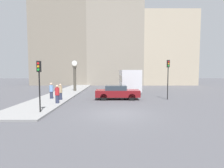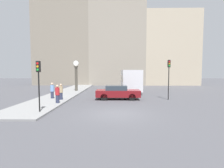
# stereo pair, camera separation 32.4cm
# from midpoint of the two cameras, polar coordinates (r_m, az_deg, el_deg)

# --- Properties ---
(ground_plane) EXTENTS (120.00, 120.00, 0.00)m
(ground_plane) POSITION_cam_midpoint_polar(r_m,az_deg,el_deg) (12.32, 2.11, -9.68)
(ground_plane) COLOR #47474C
(sidewalk_corner) EXTENTS (3.70, 27.86, 0.13)m
(sidewalk_corner) POSITION_cam_midpoint_polar(r_m,az_deg,el_deg) (24.89, -13.66, -2.57)
(sidewalk_corner) COLOR gray
(sidewalk_corner) RESTS_ON ground_plane
(building_row) EXTENTS (34.83, 5.00, 19.42)m
(building_row) POSITION_cam_midpoint_polar(r_m,az_deg,el_deg) (38.70, 0.25, 13.42)
(building_row) COLOR gray
(building_row) RESTS_ON ground_plane
(sedan_car) EXTENTS (4.56, 1.76, 1.47)m
(sedan_car) POSITION_cam_midpoint_polar(r_m,az_deg,el_deg) (18.32, 2.36, -2.69)
(sedan_car) COLOR maroon
(sedan_car) RESTS_ON ground_plane
(bus_distant) EXTENTS (2.49, 8.30, 3.11)m
(bus_distant) POSITION_cam_midpoint_polar(r_m,az_deg,el_deg) (25.55, 6.33, 1.52)
(bus_distant) COLOR silver
(bus_distant) RESTS_ON ground_plane
(traffic_light_near) EXTENTS (0.26, 0.24, 3.52)m
(traffic_light_near) POSITION_cam_midpoint_polar(r_m,az_deg,el_deg) (12.97, -22.20, 2.61)
(traffic_light_near) COLOR black
(traffic_light_near) RESTS_ON sidewalk_corner
(traffic_light_far) EXTENTS (0.26, 0.24, 4.10)m
(traffic_light_far) POSITION_cam_midpoint_polar(r_m,az_deg,el_deg) (18.97, 18.54, 3.89)
(traffic_light_far) COLOR black
(traffic_light_far) RESTS_ON ground_plane
(street_clock) EXTENTS (0.83, 0.50, 4.38)m
(street_clock) POSITION_cam_midpoint_polar(r_m,az_deg,el_deg) (25.56, -11.27, 2.45)
(street_clock) COLOR #4C473D
(street_clock) RESTS_ON sidewalk_corner
(pedestrian_blue_stripe) EXTENTS (0.37, 0.37, 1.63)m
(pedestrian_blue_stripe) POSITION_cam_midpoint_polar(r_m,az_deg,el_deg) (19.13, -18.50, -2.04)
(pedestrian_blue_stripe) COLOR #2D334C
(pedestrian_blue_stripe) RESTS_ON sidewalk_corner
(pedestrian_tan_coat) EXTENTS (0.38, 0.38, 1.57)m
(pedestrian_tan_coat) POSITION_cam_midpoint_polar(r_m,az_deg,el_deg) (18.02, -15.86, -2.47)
(pedestrian_tan_coat) COLOR #2D334C
(pedestrian_tan_coat) RESTS_ON sidewalk_corner
(pedestrian_red_top) EXTENTS (0.38, 0.38, 1.61)m
(pedestrian_red_top) POSITION_cam_midpoint_polar(r_m,az_deg,el_deg) (16.20, -16.85, -3.15)
(pedestrian_red_top) COLOR #2D334C
(pedestrian_red_top) RESTS_ON sidewalk_corner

